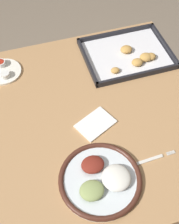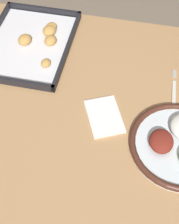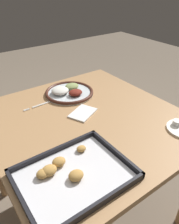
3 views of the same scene
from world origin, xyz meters
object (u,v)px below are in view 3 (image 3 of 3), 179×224
object	(u,v)px
dinner_plate	(69,92)
fork	(42,105)
napkin	(83,113)
baking_tray	(71,174)

from	to	relation	value
dinner_plate	fork	size ratio (longest dim) A/B	1.53
dinner_plate	napkin	world-z (taller)	dinner_plate
fork	napkin	size ratio (longest dim) A/B	1.11
fork	napkin	xyz separation A→B (m)	(-0.14, 0.22, 0.00)
dinner_plate	fork	distance (m)	0.20
fork	napkin	world-z (taller)	napkin
dinner_plate	napkin	xyz separation A→B (m)	(0.06, 0.24, -0.01)
dinner_plate	fork	bearing A→B (deg)	7.18
fork	baking_tray	xyz separation A→B (m)	(0.13, 0.55, 0.01)
dinner_plate	fork	world-z (taller)	dinner_plate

